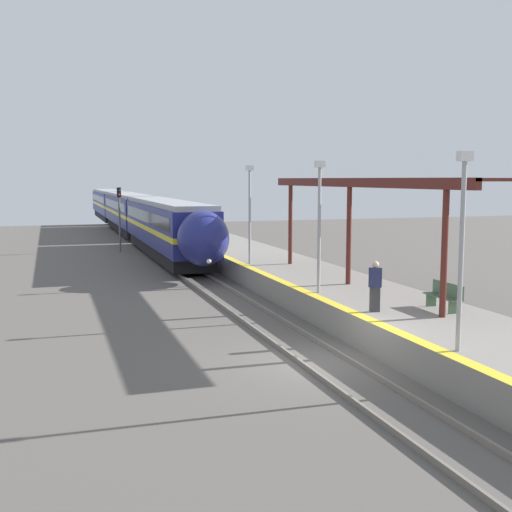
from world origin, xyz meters
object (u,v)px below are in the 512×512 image
object	(u,v)px
platform_bench	(445,295)
lamppost_near	(462,237)
lamppost_far	(250,207)
train	(130,211)
railway_signal	(119,213)
lamppost_mid	(319,217)
person_waiting	(375,286)

from	to	relation	value
platform_bench	lamppost_near	size ratio (longest dim) A/B	0.34
platform_bench	lamppost_far	bearing A→B (deg)	101.61
train	lamppost_far	bearing A→B (deg)	-86.02
platform_bench	lamppost_far	xyz separation A→B (m)	(-2.63, 12.80, 2.35)
railway_signal	lamppost_near	size ratio (longest dim) A/B	0.95
lamppost_near	lamppost_mid	distance (m)	8.62
lamppost_near	person_waiting	bearing A→B (deg)	86.18
train	platform_bench	xyz separation A→B (m)	(4.81, -44.07, -0.72)
railway_signal	lamppost_near	world-z (taller)	lamppost_near
railway_signal	lamppost_far	world-z (taller)	lamppost_far
platform_bench	lamppost_near	bearing A→B (deg)	-120.64
person_waiting	railway_signal	bearing A→B (deg)	99.67
person_waiting	lamppost_near	size ratio (longest dim) A/B	0.34
person_waiting	lamppost_far	xyz separation A→B (m)	(-0.32, 12.38, 1.98)
railway_signal	lamppost_far	size ratio (longest dim) A/B	0.95
lamppost_near	platform_bench	bearing A→B (deg)	59.36
train	railway_signal	distance (m)	14.70
train	railway_signal	xyz separation A→B (m)	(-2.47, -14.48, 0.61)
person_waiting	lamppost_mid	distance (m)	4.26
railway_signal	lamppost_far	xyz separation A→B (m)	(4.65, -16.78, 1.02)
lamppost_far	lamppost_near	bearing A→B (deg)	-90.00
person_waiting	lamppost_far	bearing A→B (deg)	91.50
platform_bench	lamppost_far	size ratio (longest dim) A/B	0.34
railway_signal	lamppost_mid	distance (m)	25.85
train	platform_bench	world-z (taller)	train
platform_bench	lamppost_near	xyz separation A→B (m)	(-2.63, -4.44, 2.35)
lamppost_far	railway_signal	bearing A→B (deg)	105.47
train	platform_bench	size ratio (longest dim) A/B	38.14
platform_bench	railway_signal	distance (m)	30.50
lamppost_far	person_waiting	bearing A→B (deg)	-88.50
platform_bench	railway_signal	size ratio (longest dim) A/B	0.36
lamppost_far	train	bearing A→B (deg)	93.98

